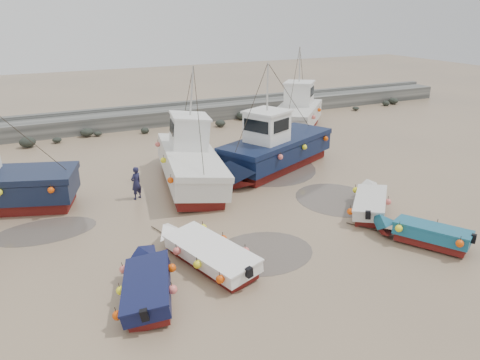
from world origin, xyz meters
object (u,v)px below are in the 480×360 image
at_px(dinghy_3, 372,200).
at_px(cabin_boat_1, 186,159).
at_px(cabin_boat_2, 271,149).
at_px(person, 137,199).
at_px(dinghy_1, 150,280).
at_px(cabin_boat_3, 298,112).
at_px(dinghy_2, 423,231).
at_px(dinghy_0, 206,249).

relative_size(dinghy_3, cabin_boat_1, 0.41).
bearing_deg(cabin_boat_2, person, 71.56).
distance_m(dinghy_1, cabin_boat_3, 24.00).
relative_size(dinghy_2, cabin_boat_2, 0.45).
relative_size(dinghy_0, cabin_boat_2, 0.60).
height_order(dinghy_3, person, dinghy_3).
xyz_separation_m(dinghy_2, cabin_boat_3, (5.73, 18.46, 0.77)).
bearing_deg(person, cabin_boat_1, 171.48).
bearing_deg(person, dinghy_3, 116.78).
distance_m(dinghy_1, dinghy_3, 11.48).
bearing_deg(cabin_boat_1, person, -147.68).
relative_size(dinghy_2, person, 2.80).
bearing_deg(cabin_boat_1, dinghy_0, -94.16).
relative_size(dinghy_1, cabin_boat_1, 0.49).
height_order(dinghy_0, cabin_boat_3, cabin_boat_3).
distance_m(dinghy_0, dinghy_2, 8.82).
height_order(dinghy_2, cabin_boat_1, cabin_boat_1).
height_order(dinghy_0, dinghy_3, same).
height_order(cabin_boat_3, person, cabin_boat_3).
distance_m(dinghy_0, dinghy_3, 8.85).
bearing_deg(dinghy_2, dinghy_1, 143.39).
bearing_deg(dinghy_2, cabin_boat_1, 89.31).
distance_m(dinghy_0, dinghy_1, 2.74).
xyz_separation_m(cabin_boat_2, person, (-8.20, -0.90, -1.31)).
relative_size(cabin_boat_1, person, 6.62).
bearing_deg(cabin_boat_1, cabin_boat_3, 43.01).
height_order(dinghy_3, cabin_boat_3, cabin_boat_3).
distance_m(cabin_boat_1, cabin_boat_2, 5.10).
xyz_separation_m(dinghy_1, dinghy_2, (10.96, -1.23, 0.01)).
xyz_separation_m(dinghy_1, dinghy_3, (11.27, 2.20, -0.00)).
relative_size(cabin_boat_2, person, 6.28).
bearing_deg(dinghy_3, dinghy_1, -125.33).
bearing_deg(cabin_boat_3, person, -106.65).
xyz_separation_m(dinghy_0, cabin_boat_2, (7.37, 8.22, 0.77)).
xyz_separation_m(dinghy_0, cabin_boat_3, (14.22, 16.05, 0.80)).
bearing_deg(cabin_boat_3, dinghy_3, -66.65).
distance_m(dinghy_0, person, 7.38).
relative_size(dinghy_2, cabin_boat_3, 0.57).
xyz_separation_m(cabin_boat_1, cabin_boat_2, (5.09, -0.32, 0.00)).
bearing_deg(cabin_boat_1, cabin_boat_2, 7.18).
bearing_deg(dinghy_2, cabin_boat_2, 65.78).
relative_size(cabin_boat_2, cabin_boat_3, 1.27).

